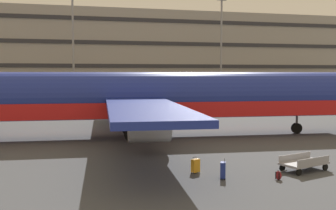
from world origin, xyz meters
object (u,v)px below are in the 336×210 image
at_px(backpack_teal, 279,176).
at_px(airliner, 141,98).
at_px(suitcase_orange, 223,170).
at_px(baggage_cart, 304,163).
at_px(suitcase_navy, 196,166).

bearing_deg(backpack_teal, airliner, 106.59).
height_order(suitcase_orange, baggage_cart, suitcase_orange).
distance_m(suitcase_orange, baggage_cart, 4.86).
xyz_separation_m(suitcase_orange, suitcase_navy, (-0.96, 1.44, -0.05)).
bearing_deg(suitcase_orange, baggage_cart, 5.79).
height_order(backpack_teal, baggage_cart, baggage_cart).
bearing_deg(suitcase_orange, airliner, 97.21).
bearing_deg(airliner, suitcase_orange, -82.79).
xyz_separation_m(suitcase_navy, backpack_teal, (3.53, -2.28, -0.18)).
xyz_separation_m(suitcase_orange, baggage_cart, (4.83, 0.49, -0.02)).
bearing_deg(suitcase_navy, suitcase_orange, -56.47).
relative_size(airliner, suitcase_navy, 48.81).
bearing_deg(baggage_cart, airliner, 116.59).
distance_m(suitcase_orange, backpack_teal, 2.72).
height_order(airliner, suitcase_orange, airliner).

